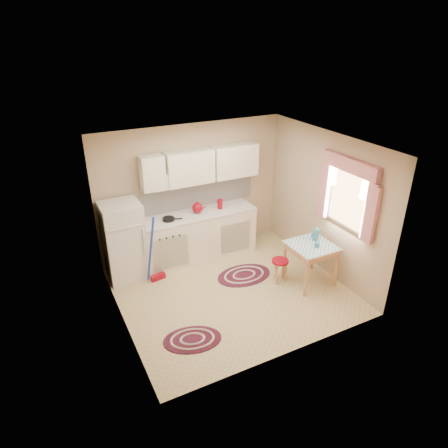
{
  "coord_description": "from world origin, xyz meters",
  "views": [
    {
      "loc": [
        -2.62,
        -4.86,
        3.97
      ],
      "look_at": [
        -0.02,
        0.25,
        1.15
      ],
      "focal_mm": 32.0,
      "sensor_mm": 36.0,
      "label": 1
    }
  ],
  "objects_px": {
    "stool": "(279,271)",
    "fridge": "(124,241)",
    "table": "(310,264)",
    "base_cabinets": "(197,237)"
  },
  "relations": [
    {
      "from": "stool",
      "to": "fridge",
      "type": "bearing_deg",
      "value": 149.72
    },
    {
      "from": "fridge",
      "to": "table",
      "type": "bearing_deg",
      "value": -30.04
    },
    {
      "from": "fridge",
      "to": "table",
      "type": "xyz_separation_m",
      "value": [
        2.76,
        -1.59,
        -0.34
      ]
    },
    {
      "from": "table",
      "to": "base_cabinets",
      "type": "bearing_deg",
      "value": 130.19
    },
    {
      "from": "base_cabinets",
      "to": "table",
      "type": "bearing_deg",
      "value": -49.81
    },
    {
      "from": "fridge",
      "to": "base_cabinets",
      "type": "relative_size",
      "value": 0.62
    },
    {
      "from": "fridge",
      "to": "base_cabinets",
      "type": "height_order",
      "value": "fridge"
    },
    {
      "from": "stool",
      "to": "table",
      "type": "bearing_deg",
      "value": -28.73
    },
    {
      "from": "base_cabinets",
      "to": "table",
      "type": "relative_size",
      "value": 3.12
    },
    {
      "from": "stool",
      "to": "base_cabinets",
      "type": "bearing_deg",
      "value": 124.02
    }
  ]
}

